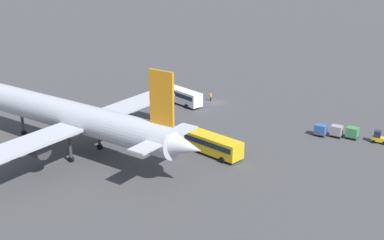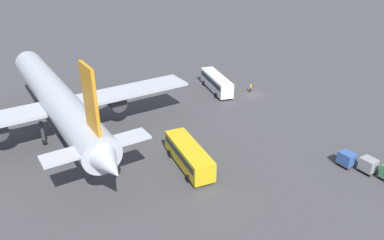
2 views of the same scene
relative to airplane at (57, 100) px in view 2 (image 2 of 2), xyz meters
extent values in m
plane|color=#424244|center=(-9.59, -34.54, -6.07)|extent=(600.00, 600.00, 0.00)
cylinder|color=#B2B7C1|center=(0.56, -0.10, 0.10)|extent=(39.57, 11.83, 4.75)
cone|color=#B2B7C1|center=(21.08, -3.90, 0.10)|extent=(5.96, 5.39, 4.51)
cone|color=#B2B7C1|center=(-20.20, 3.74, 0.10)|extent=(6.85, 5.32, 4.27)
cube|color=#B2B7C1|center=(-3.46, -10.98, -0.49)|extent=(8.32, 18.74, 0.44)
cube|color=orange|center=(-16.86, 3.12, 6.28)|extent=(3.94, 1.07, 7.60)
cube|color=#B2B7C1|center=(-17.25, 3.19, 0.58)|extent=(4.95, 12.64, 0.28)
cylinder|color=#38383D|center=(-1.80, -8.53, -2.01)|extent=(5.12, 3.43, 2.61)
cylinder|color=#38383D|center=(14.10, -2.61, -4.17)|extent=(0.50, 0.50, 3.80)
cylinder|color=black|center=(14.10, -2.61, -5.62)|extent=(0.98, 0.66, 0.90)
cylinder|color=#38383D|center=(-0.82, 3.29, -4.17)|extent=(0.50, 0.50, 3.80)
cylinder|color=black|center=(-0.82, 3.29, -5.62)|extent=(0.98, 0.66, 0.90)
cylinder|color=#38383D|center=(-1.94, -2.78, -4.17)|extent=(0.50, 0.50, 3.80)
cylinder|color=black|center=(-1.94, -2.78, -5.62)|extent=(0.98, 0.66, 0.90)
cube|color=white|center=(-3.36, -30.90, -4.24)|extent=(11.31, 7.08, 2.76)
cube|color=#192333|center=(-3.36, -30.90, -3.75)|extent=(10.51, 6.74, 0.88)
cylinder|color=black|center=(0.38, -31.13, -5.57)|extent=(1.03, 0.69, 1.00)
cylinder|color=black|center=(-0.76, -33.60, -5.57)|extent=(1.03, 0.69, 1.00)
cylinder|color=black|center=(-5.95, -28.20, -5.57)|extent=(1.03, 0.69, 1.00)
cylinder|color=black|center=(-7.09, -30.67, -5.57)|extent=(1.03, 0.69, 1.00)
cube|color=gold|center=(-19.73, -8.46, -4.28)|extent=(10.91, 6.22, 2.67)
cube|color=#192333|center=(-19.73, -8.46, -3.81)|extent=(10.13, 5.98, 0.85)
cylinder|color=black|center=(-16.15, -8.13, -5.57)|extent=(1.04, 0.61, 1.00)
cylinder|color=black|center=(-17.15, -10.97, -5.57)|extent=(1.04, 0.61, 1.00)
cylinder|color=black|center=(-22.32, -5.96, -5.57)|extent=(1.04, 0.61, 1.00)
cylinder|color=black|center=(-23.32, -8.80, -5.57)|extent=(1.04, 0.61, 1.00)
cylinder|color=#1E1E2D|center=(-8.43, -35.39, -5.64)|extent=(0.32, 0.32, 0.85)
cylinder|color=orange|center=(-8.43, -35.39, -4.89)|extent=(0.38, 0.38, 0.65)
sphere|color=tan|center=(-8.43, -35.39, -4.45)|extent=(0.24, 0.24, 0.24)
cylinder|color=black|center=(-38.50, -24.34, -5.89)|extent=(0.38, 0.18, 0.36)
cube|color=#38383D|center=(-36.72, -24.61, -5.66)|extent=(2.25, 1.99, 0.10)
cube|color=gray|center=(-36.72, -24.61, -4.81)|extent=(2.14, 1.90, 1.60)
cylinder|color=black|center=(-35.86, -24.10, -5.89)|extent=(0.38, 0.18, 0.36)
cylinder|color=black|center=(-36.07, -25.36, -5.89)|extent=(0.38, 0.18, 0.36)
cylinder|color=black|center=(-37.36, -23.85, -5.89)|extent=(0.38, 0.18, 0.36)
cylinder|color=black|center=(-37.57, -25.11, -5.89)|extent=(0.38, 0.18, 0.36)
cube|color=#38383D|center=(-34.08, -23.96, -5.66)|extent=(2.25, 1.99, 0.10)
cube|color=#33569E|center=(-34.08, -23.96, -4.81)|extent=(2.14, 1.90, 1.60)
cylinder|color=black|center=(-33.22, -23.45, -5.89)|extent=(0.38, 0.18, 0.36)
cylinder|color=black|center=(-33.43, -24.72, -5.89)|extent=(0.38, 0.18, 0.36)
cylinder|color=black|center=(-34.72, -23.20, -5.89)|extent=(0.38, 0.18, 0.36)
cylinder|color=black|center=(-34.93, -24.46, -5.89)|extent=(0.38, 0.18, 0.36)
camera|label=1|loc=(-46.05, 57.79, 25.04)|focal=45.00mm
camera|label=2|loc=(-51.10, 20.13, 21.92)|focal=35.00mm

